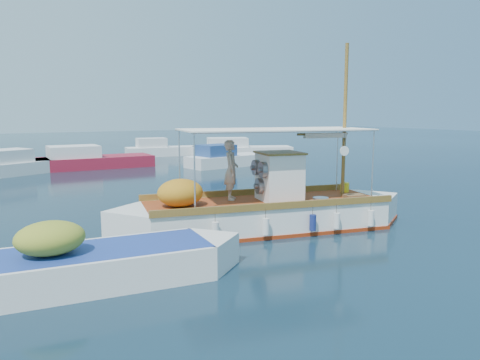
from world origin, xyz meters
TOP-DOWN VIEW (x-y plane):
  - ground at (0.00, 0.00)m, footprint 160.00×160.00m
  - fishing_caique at (-0.55, -0.04)m, footprint 10.34×4.40m
  - dinghy at (-6.69, -2.34)m, footprint 7.28×2.54m
  - bg_boat_nw at (-6.45, 19.48)m, footprint 8.00×5.35m
  - bg_boat_n at (-1.86, 20.36)m, footprint 8.21×2.88m
  - bg_boat_ne at (6.81, 16.55)m, footprint 6.12×3.09m
  - bg_boat_e at (11.90, 23.26)m, footprint 9.13×5.79m
  - bg_boat_far_n at (5.65, 26.47)m, footprint 6.50×2.87m

SIDE VIEW (x-z plane):
  - ground at x=0.00m, z-range 0.00..0.00m
  - dinghy at x=-6.69m, z-range -0.52..1.27m
  - bg_boat_nw at x=-6.45m, z-range -0.41..1.39m
  - bg_boat_far_n at x=5.65m, z-range -0.41..1.39m
  - bg_boat_n at x=-1.86m, z-range -0.41..1.39m
  - bg_boat_ne at x=6.81m, z-range -0.41..1.39m
  - bg_boat_e at x=11.90m, z-range -0.41..1.39m
  - fishing_caique at x=-0.55m, z-range -2.65..3.80m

